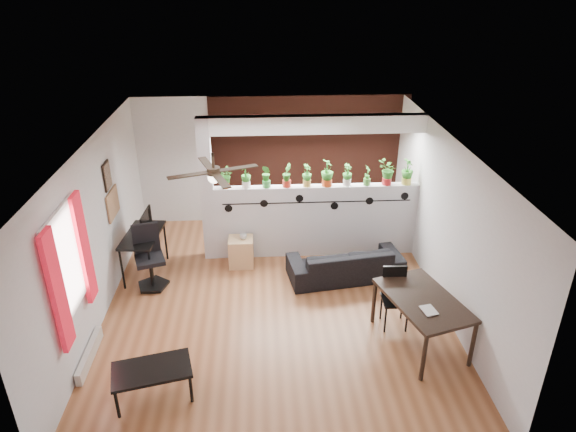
{
  "coord_description": "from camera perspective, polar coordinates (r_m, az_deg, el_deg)",
  "views": [
    {
      "loc": [
        -0.17,
        -6.73,
        4.79
      ],
      "look_at": [
        0.24,
        0.6,
        1.22
      ],
      "focal_mm": 32.0,
      "sensor_mm": 36.0,
      "label": 1
    }
  ],
  "objects": [
    {
      "name": "pier_column",
      "position": [
        8.99,
        -8.99,
        2.77
      ],
      "size": [
        0.22,
        0.2,
        2.6
      ],
      "primitive_type": "cube",
      "color": "#BCBCC1",
      "rests_on": "ground"
    },
    {
      "name": "potted_plant_0",
      "position": [
        8.87,
        -6.97,
        4.27
      ],
      "size": [
        0.21,
        0.22,
        0.36
      ],
      "color": "#EC571B",
      "rests_on": "partition_wall"
    },
    {
      "name": "potted_plant_2",
      "position": [
        8.85,
        -2.42,
        4.51
      ],
      "size": [
        0.24,
        0.25,
        0.4
      ],
      "color": "green",
      "rests_on": "partition_wall"
    },
    {
      "name": "potted_plant_8",
      "position": [
        9.11,
        11.0,
        4.83
      ],
      "size": [
        0.29,
        0.28,
        0.44
      ],
      "color": "#AE1B1E",
      "rests_on": "partition_wall"
    },
    {
      "name": "window_assembly",
      "position": [
        6.86,
        -23.2,
        -4.96
      ],
      "size": [
        0.09,
        1.3,
        1.55
      ],
      "color": "white",
      "rests_on": "room_shell"
    },
    {
      "name": "partition_wall",
      "position": [
        9.26,
        3.12,
        -0.5
      ],
      "size": [
        3.6,
        0.18,
        1.35
      ],
      "primitive_type": "cube",
      "color": "#BCBCC1",
      "rests_on": "ground"
    },
    {
      "name": "computer_desk",
      "position": [
        8.97,
        -15.85,
        -2.36
      ],
      "size": [
        0.64,
        1.1,
        0.76
      ],
      "color": "black",
      "rests_on": "ground"
    },
    {
      "name": "potted_plant_6",
      "position": [
        8.97,
        6.61,
        4.64
      ],
      "size": [
        0.24,
        0.25,
        0.39
      ],
      "color": "white",
      "rests_on": "partition_wall"
    },
    {
      "name": "monitor",
      "position": [
        9.02,
        -15.8,
        -0.97
      ],
      "size": [
        0.34,
        0.08,
        0.19
      ],
      "primitive_type": "imported",
      "rotation": [
        0.0,
        0.0,
        1.51
      ],
      "color": "black",
      "rests_on": "computer_desk"
    },
    {
      "name": "dining_table",
      "position": [
        7.32,
        14.76,
        -9.37
      ],
      "size": [
        1.19,
        1.55,
        0.75
      ],
      "color": "black",
      "rests_on": "ground"
    },
    {
      "name": "room_shell",
      "position": [
        7.59,
        -1.58,
        -1.46
      ],
      "size": [
        6.3,
        7.1,
        2.9
      ],
      "color": "brown",
      "rests_on": "ground"
    },
    {
      "name": "baseboard_heater",
      "position": [
        7.64,
        -21.19,
        -14.16
      ],
      "size": [
        0.08,
        1.0,
        0.18
      ],
      "primitive_type": "cube",
      "color": "beige",
      "rests_on": "ground"
    },
    {
      "name": "brick_panel",
      "position": [
        10.36,
        2.34,
        6.23
      ],
      "size": [
        3.9,
        0.05,
        2.6
      ],
      "primitive_type": "cube",
      "color": "brown",
      "rests_on": "ground"
    },
    {
      "name": "corkboard",
      "position": [
        8.76,
        -18.89,
        1.32
      ],
      "size": [
        0.03,
        0.6,
        0.45
      ],
      "primitive_type": "cube",
      "color": "#976A49",
      "rests_on": "room_shell"
    },
    {
      "name": "potted_plant_3",
      "position": [
        8.85,
        -0.14,
        4.61
      ],
      "size": [
        0.22,
        0.25,
        0.42
      ],
      "color": "#B12B1C",
      "rests_on": "partition_wall"
    },
    {
      "name": "cube_shelf",
      "position": [
        9.11,
        -5.23,
        -3.99
      ],
      "size": [
        0.43,
        0.38,
        0.52
      ],
      "primitive_type": "cube",
      "rotation": [
        0.0,
        0.0,
        -0.01
      ],
      "color": "tan",
      "rests_on": "ground"
    },
    {
      "name": "potted_plant_7",
      "position": [
        9.04,
        8.81,
        4.58
      ],
      "size": [
        0.19,
        0.21,
        0.36
      ],
      "color": "#3F7E2E",
      "rests_on": "partition_wall"
    },
    {
      "name": "vine_decal",
      "position": [
        9.0,
        3.25,
        1.54
      ],
      "size": [
        3.31,
        0.01,
        0.3
      ],
      "color": "black",
      "rests_on": "partition_wall"
    },
    {
      "name": "book",
      "position": [
        7.01,
        14.76,
        -10.22
      ],
      "size": [
        0.21,
        0.26,
        0.02
      ],
      "primitive_type": "imported",
      "rotation": [
        0.0,
        0.0,
        0.2
      ],
      "color": "gray",
      "rests_on": "dining_table"
    },
    {
      "name": "cup",
      "position": [
        8.96,
        -4.99,
        -2.26
      ],
      "size": [
        0.16,
        0.16,
        0.1
      ],
      "primitive_type": "imported",
      "rotation": [
        0.0,
        0.0,
        -0.3
      ],
      "color": "gray",
      "rests_on": "cube_shelf"
    },
    {
      "name": "potted_plant_9",
      "position": [
        9.2,
        13.13,
        4.89
      ],
      "size": [
        0.25,
        0.28,
        0.46
      ],
      "color": "#DCD04D",
      "rests_on": "partition_wall"
    },
    {
      "name": "office_chair",
      "position": [
        8.7,
        -15.12,
        -4.83
      ],
      "size": [
        0.56,
        0.57,
        1.06
      ],
      "color": "black",
      "rests_on": "ground"
    },
    {
      "name": "ceiling_header",
      "position": [
        8.62,
        3.41,
        10.13
      ],
      "size": [
        3.6,
        0.18,
        0.3
      ],
      "primitive_type": "cube",
      "color": "white",
      "rests_on": "room_shell"
    },
    {
      "name": "potted_plant_1",
      "position": [
        8.85,
        -4.7,
        4.45
      ],
      "size": [
        0.25,
        0.26,
        0.4
      ],
      "color": "white",
      "rests_on": "partition_wall"
    },
    {
      "name": "ceiling_fan",
      "position": [
        6.92,
        -8.26,
        4.7
      ],
      "size": [
        1.19,
        1.19,
        0.43
      ],
      "color": "black",
      "rests_on": "room_shell"
    },
    {
      "name": "sofa",
      "position": [
        8.79,
        6.37,
        -5.21
      ],
      "size": [
        1.91,
        0.98,
        0.53
      ],
      "primitive_type": "imported",
      "rotation": [
        0.0,
        0.0,
        3.29
      ],
      "color": "black",
      "rests_on": "ground"
    },
    {
      "name": "potted_plant_4",
      "position": [
        8.88,
        2.13,
        4.6
      ],
      "size": [
        0.23,
        0.25,
        0.4
      ],
      "color": "gold",
      "rests_on": "partition_wall"
    },
    {
      "name": "coffee_table",
      "position": [
        6.68,
        -14.89,
        -16.36
      ],
      "size": [
        1.03,
        0.72,
        0.44
      ],
      "color": "black",
      "rests_on": "ground"
    },
    {
      "name": "folding_chair",
      "position": [
        7.7,
        11.75,
        -8.18
      ],
      "size": [
        0.38,
        0.38,
        0.92
      ],
      "color": "black",
      "rests_on": "ground"
    },
    {
      "name": "framed_art",
      "position": [
        8.53,
        -19.46,
        4.24
      ],
      "size": [
        0.03,
        0.34,
        0.44
      ],
      "color": "#8C7259",
      "rests_on": "room_shell"
    },
    {
      "name": "potted_plant_5",
      "position": [
        8.9,
        4.39,
        4.89
      ],
      "size": [
        0.25,
        0.29,
        0.48
      ],
      "color": "#D34718",
      "rests_on": "partition_wall"
    }
  ]
}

